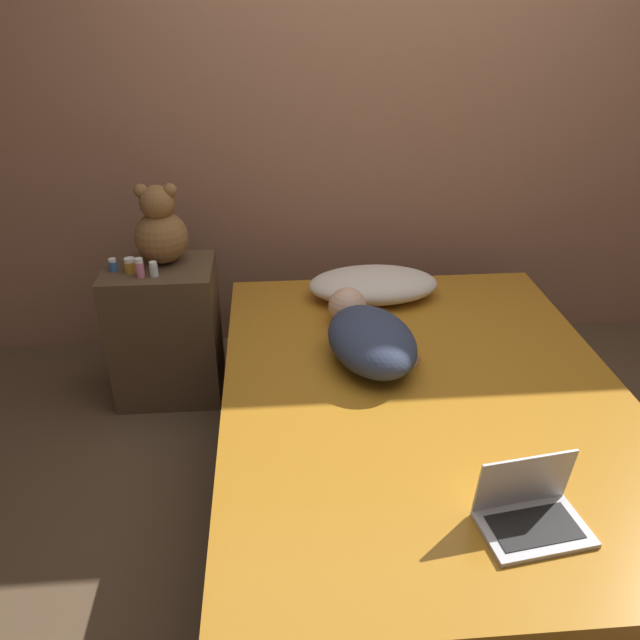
{
  "coord_description": "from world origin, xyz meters",
  "views": [
    {
      "loc": [
        -0.56,
        -1.93,
        1.89
      ],
      "look_at": [
        -0.39,
        0.26,
        0.67
      ],
      "focal_mm": 35.0,
      "sensor_mm": 36.0,
      "label": 1
    }
  ],
  "objects_px": {
    "person_lying": "(369,336)",
    "bottle_clear": "(154,269)",
    "laptop": "(530,510)",
    "bottle_amber": "(130,265)",
    "teddy_bear": "(161,229)",
    "bottle_blue": "(113,265)",
    "pillow": "(373,285)",
    "bottle_pink": "(140,268)"
  },
  "relations": [
    {
      "from": "laptop",
      "to": "teddy_bear",
      "type": "bearing_deg",
      "value": 120.66
    },
    {
      "from": "laptop",
      "to": "bottle_amber",
      "type": "height_order",
      "value": "bottle_amber"
    },
    {
      "from": "pillow",
      "to": "teddy_bear",
      "type": "bearing_deg",
      "value": 176.86
    },
    {
      "from": "teddy_bear",
      "to": "bottle_blue",
      "type": "height_order",
      "value": "teddy_bear"
    },
    {
      "from": "teddy_bear",
      "to": "bottle_blue",
      "type": "bearing_deg",
      "value": -158.83
    },
    {
      "from": "person_lying",
      "to": "laptop",
      "type": "height_order",
      "value": "laptop"
    },
    {
      "from": "bottle_pink",
      "to": "laptop",
      "type": "bearing_deg",
      "value": -46.06
    },
    {
      "from": "bottle_amber",
      "to": "teddy_bear",
      "type": "bearing_deg",
      "value": 38.37
    },
    {
      "from": "laptop",
      "to": "bottle_blue",
      "type": "relative_size",
      "value": 5.53
    },
    {
      "from": "person_lying",
      "to": "laptop",
      "type": "relative_size",
      "value": 2.12
    },
    {
      "from": "teddy_bear",
      "to": "bottle_pink",
      "type": "height_order",
      "value": "teddy_bear"
    },
    {
      "from": "pillow",
      "to": "laptop",
      "type": "height_order",
      "value": "laptop"
    },
    {
      "from": "bottle_pink",
      "to": "bottle_clear",
      "type": "bearing_deg",
      "value": 5.01
    },
    {
      "from": "pillow",
      "to": "bottle_amber",
      "type": "distance_m",
      "value": 1.15
    },
    {
      "from": "bottle_clear",
      "to": "bottle_pink",
      "type": "bearing_deg",
      "value": -174.99
    },
    {
      "from": "bottle_amber",
      "to": "laptop",
      "type": "bearing_deg",
      "value": -46.07
    },
    {
      "from": "teddy_bear",
      "to": "bottle_clear",
      "type": "height_order",
      "value": "teddy_bear"
    },
    {
      "from": "teddy_bear",
      "to": "person_lying",
      "type": "bearing_deg",
      "value": -32.95
    },
    {
      "from": "person_lying",
      "to": "bottle_pink",
      "type": "height_order",
      "value": "bottle_pink"
    },
    {
      "from": "laptop",
      "to": "teddy_bear",
      "type": "xyz_separation_m",
      "value": [
        -1.23,
        1.53,
        0.32
      ]
    },
    {
      "from": "bottle_amber",
      "to": "bottle_clear",
      "type": "distance_m",
      "value": 0.12
    },
    {
      "from": "teddy_bear",
      "to": "bottle_amber",
      "type": "xyz_separation_m",
      "value": [
        -0.14,
        -0.11,
        -0.13
      ]
    },
    {
      "from": "person_lying",
      "to": "pillow",
      "type": "bearing_deg",
      "value": 68.56
    },
    {
      "from": "teddy_bear",
      "to": "bottle_pink",
      "type": "distance_m",
      "value": 0.22
    },
    {
      "from": "pillow",
      "to": "laptop",
      "type": "relative_size",
      "value": 1.93
    },
    {
      "from": "pillow",
      "to": "bottle_clear",
      "type": "bearing_deg",
      "value": -174.15
    },
    {
      "from": "bottle_clear",
      "to": "laptop",
      "type": "bearing_deg",
      "value": -47.5
    },
    {
      "from": "teddy_bear",
      "to": "bottle_clear",
      "type": "relative_size",
      "value": 5.53
    },
    {
      "from": "laptop",
      "to": "bottle_clear",
      "type": "bearing_deg",
      "value": 124.34
    },
    {
      "from": "bottle_pink",
      "to": "bottle_clear",
      "type": "height_order",
      "value": "bottle_pink"
    },
    {
      "from": "bottle_pink",
      "to": "bottle_clear",
      "type": "relative_size",
      "value": 1.32
    },
    {
      "from": "bottle_amber",
      "to": "bottle_clear",
      "type": "height_order",
      "value": "same"
    },
    {
      "from": "pillow",
      "to": "bottle_pink",
      "type": "distance_m",
      "value": 1.1
    },
    {
      "from": "bottle_amber",
      "to": "bottle_clear",
      "type": "relative_size",
      "value": 1.0
    },
    {
      "from": "pillow",
      "to": "bottle_blue",
      "type": "height_order",
      "value": "bottle_blue"
    },
    {
      "from": "person_lying",
      "to": "bottle_clear",
      "type": "distance_m",
      "value": 1.02
    },
    {
      "from": "laptop",
      "to": "teddy_bear",
      "type": "distance_m",
      "value": 1.99
    },
    {
      "from": "bottle_pink",
      "to": "bottle_clear",
      "type": "distance_m",
      "value": 0.06
    },
    {
      "from": "person_lying",
      "to": "bottle_pink",
      "type": "relative_size",
      "value": 7.73
    },
    {
      "from": "bottle_amber",
      "to": "person_lying",
      "type": "bearing_deg",
      "value": -24.56
    },
    {
      "from": "person_lying",
      "to": "laptop",
      "type": "bearing_deg",
      "value": -81.27
    },
    {
      "from": "pillow",
      "to": "person_lying",
      "type": "distance_m",
      "value": 0.54
    }
  ]
}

